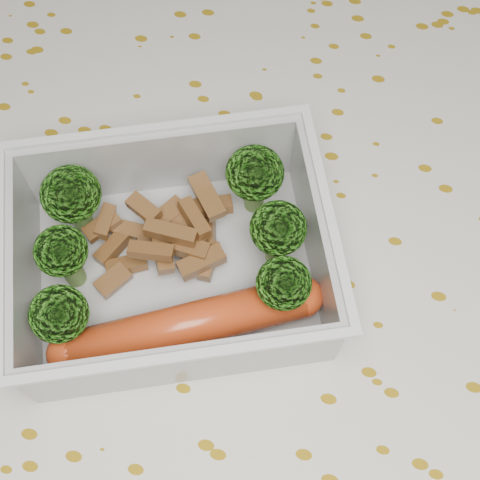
# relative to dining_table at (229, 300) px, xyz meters

# --- Properties ---
(ground_plane) EXTENTS (4.00, 4.00, 0.00)m
(ground_plane) POSITION_rel_dining_table_xyz_m (0.00, 0.00, -0.67)
(ground_plane) COLOR olive
(ground_plane) RESTS_ON ground
(dining_table) EXTENTS (1.40, 0.90, 0.75)m
(dining_table) POSITION_rel_dining_table_xyz_m (0.00, 0.00, 0.00)
(dining_table) COLOR brown
(dining_table) RESTS_ON ground
(tablecloth) EXTENTS (1.46, 0.96, 0.19)m
(tablecloth) POSITION_rel_dining_table_xyz_m (0.00, 0.00, 0.05)
(tablecloth) COLOR silver
(tablecloth) RESTS_ON dining_table
(lunch_container) EXTENTS (0.23, 0.20, 0.07)m
(lunch_container) POSITION_rel_dining_table_xyz_m (-0.03, -0.02, 0.11)
(lunch_container) COLOR silver
(lunch_container) RESTS_ON tablecloth
(broccoli_florets) EXTENTS (0.17, 0.15, 0.06)m
(broccoli_florets) POSITION_rel_dining_table_xyz_m (-0.03, -0.01, 0.13)
(broccoli_florets) COLOR #608C3F
(broccoli_florets) RESTS_ON lunch_container
(meat_pile) EXTENTS (0.10, 0.09, 0.03)m
(meat_pile) POSITION_rel_dining_table_xyz_m (-0.04, -0.00, 0.11)
(meat_pile) COLOR brown
(meat_pile) RESTS_ON lunch_container
(sausage) EXTENTS (0.15, 0.09, 0.03)m
(sausage) POSITION_rel_dining_table_xyz_m (-0.01, -0.06, 0.11)
(sausage) COLOR #B73B15
(sausage) RESTS_ON lunch_container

